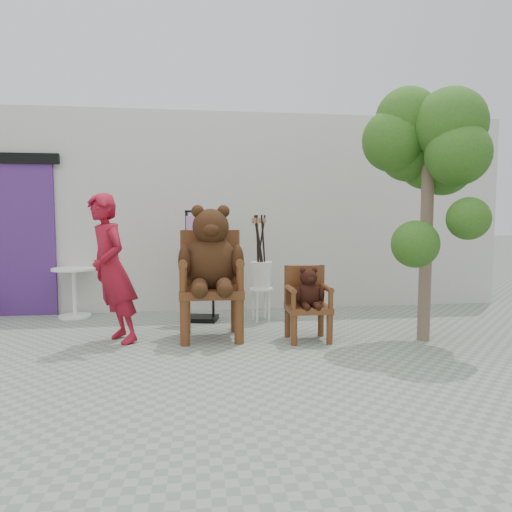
{
  "coord_description": "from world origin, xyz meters",
  "views": [
    {
      "loc": [
        -0.36,
        -4.34,
        1.41
      ],
      "look_at": [
        0.34,
        1.12,
        0.95
      ],
      "focal_mm": 32.0,
      "sensor_mm": 36.0,
      "label": 1
    }
  ],
  "objects_px": {
    "chair_big": "(211,264)",
    "stool_bucket": "(261,274)",
    "cafe_table": "(74,286)",
    "person": "(112,269)",
    "display_stand": "(200,279)",
    "chair_small": "(308,296)",
    "tree": "(427,151)"
  },
  "relations": [
    {
      "from": "chair_big",
      "to": "stool_bucket",
      "type": "bearing_deg",
      "value": 49.62
    },
    {
      "from": "cafe_table",
      "to": "stool_bucket",
      "type": "relative_size",
      "value": 0.48
    },
    {
      "from": "cafe_table",
      "to": "stool_bucket",
      "type": "distance_m",
      "value": 2.67
    },
    {
      "from": "tree",
      "to": "display_stand",
      "type": "bearing_deg",
      "value": 152.78
    },
    {
      "from": "person",
      "to": "display_stand",
      "type": "height_order",
      "value": "person"
    },
    {
      "from": "cafe_table",
      "to": "chair_big",
      "type": "bearing_deg",
      "value": -36.29
    },
    {
      "from": "chair_small",
      "to": "person",
      "type": "xyz_separation_m",
      "value": [
        -2.2,
        0.14,
        0.33
      ]
    },
    {
      "from": "chair_small",
      "to": "display_stand",
      "type": "xyz_separation_m",
      "value": [
        -1.22,
        1.16,
        0.07
      ]
    },
    {
      "from": "chair_small",
      "to": "stool_bucket",
      "type": "distance_m",
      "value": 1.13
    },
    {
      "from": "stool_bucket",
      "to": "tree",
      "type": "xyz_separation_m",
      "value": [
        1.72,
        -1.21,
        1.52
      ]
    },
    {
      "from": "person",
      "to": "cafe_table",
      "type": "xyz_separation_m",
      "value": [
        -0.79,
        1.48,
        -0.4
      ]
    },
    {
      "from": "display_stand",
      "to": "chair_small",
      "type": "bearing_deg",
      "value": -30.48
    },
    {
      "from": "chair_small",
      "to": "person",
      "type": "height_order",
      "value": "person"
    },
    {
      "from": "tree",
      "to": "stool_bucket",
      "type": "bearing_deg",
      "value": 145.0
    },
    {
      "from": "display_stand",
      "to": "stool_bucket",
      "type": "bearing_deg",
      "value": 5.77
    },
    {
      "from": "stool_bucket",
      "to": "tree",
      "type": "bearing_deg",
      "value": -35.0
    },
    {
      "from": "person",
      "to": "display_stand",
      "type": "xyz_separation_m",
      "value": [
        0.98,
        1.02,
        -0.25
      ]
    },
    {
      "from": "display_stand",
      "to": "cafe_table",
      "type": "bearing_deg",
      "value": 178.52
    },
    {
      "from": "cafe_table",
      "to": "display_stand",
      "type": "height_order",
      "value": "display_stand"
    },
    {
      "from": "cafe_table",
      "to": "person",
      "type": "bearing_deg",
      "value": -61.76
    },
    {
      "from": "chair_small",
      "to": "display_stand",
      "type": "distance_m",
      "value": 1.69
    },
    {
      "from": "stool_bucket",
      "to": "tree",
      "type": "height_order",
      "value": "tree"
    },
    {
      "from": "chair_big",
      "to": "person",
      "type": "height_order",
      "value": "person"
    },
    {
      "from": "person",
      "to": "cafe_table",
      "type": "distance_m",
      "value": 1.73
    },
    {
      "from": "person",
      "to": "tree",
      "type": "distance_m",
      "value": 3.78
    },
    {
      "from": "stool_bucket",
      "to": "tree",
      "type": "relative_size",
      "value": 0.5
    },
    {
      "from": "chair_big",
      "to": "cafe_table",
      "type": "xyz_separation_m",
      "value": [
        -1.9,
        1.39,
        -0.44
      ]
    },
    {
      "from": "person",
      "to": "tree",
      "type": "xyz_separation_m",
      "value": [
        3.53,
        -0.29,
        1.32
      ]
    },
    {
      "from": "chair_big",
      "to": "chair_small",
      "type": "xyz_separation_m",
      "value": [
        1.1,
        -0.23,
        -0.37
      ]
    },
    {
      "from": "chair_big",
      "to": "stool_bucket",
      "type": "xyz_separation_m",
      "value": [
        0.7,
        0.83,
        -0.24
      ]
    },
    {
      "from": "display_stand",
      "to": "tree",
      "type": "distance_m",
      "value": 3.27
    },
    {
      "from": "chair_small",
      "to": "cafe_table",
      "type": "distance_m",
      "value": 3.41
    }
  ]
}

